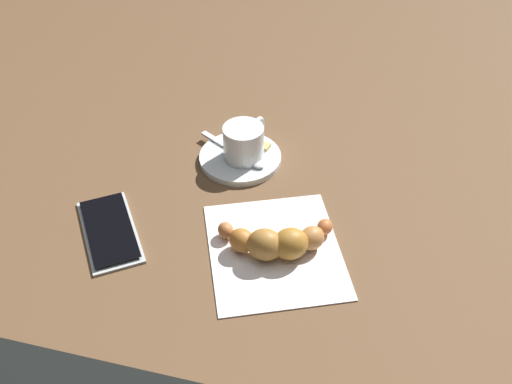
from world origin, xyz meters
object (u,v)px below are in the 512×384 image
object	(u,v)px
espresso_cup	(244,142)
teaspoon	(242,155)
sugar_packet	(252,142)
napkin	(275,250)
saucer	(240,158)
cell_phone	(110,230)
croissant	(277,241)

from	to	relation	value
espresso_cup	teaspoon	size ratio (longest dim) A/B	0.79
sugar_packet	napkin	world-z (taller)	sugar_packet
saucer	teaspoon	xyz separation A→B (m)	(0.00, 0.00, 0.01)
teaspoon	cell_phone	distance (m)	0.23
espresso_cup	cell_phone	world-z (taller)	espresso_cup
sugar_packet	saucer	bearing A→B (deg)	85.23
saucer	croissant	size ratio (longest dim) A/B	0.79
saucer	teaspoon	size ratio (longest dim) A/B	1.18
saucer	cell_phone	xyz separation A→B (m)	(0.16, -0.17, -0.00)
sugar_packet	cell_phone	world-z (taller)	sugar_packet
espresso_cup	teaspoon	xyz separation A→B (m)	(0.00, -0.00, -0.02)
saucer	teaspoon	world-z (taller)	teaspoon
cell_phone	napkin	bearing A→B (deg)	83.18
napkin	cell_phone	size ratio (longest dim) A/B	1.22
espresso_cup	sugar_packet	xyz separation A→B (m)	(-0.03, 0.01, -0.02)
espresso_cup	sugar_packet	distance (m)	0.04
teaspoon	cell_phone	world-z (taller)	teaspoon
teaspoon	croissant	xyz separation A→B (m)	(0.19, 0.05, 0.01)
napkin	cell_phone	xyz separation A→B (m)	(-0.03, -0.22, 0.00)
sugar_packet	cell_phone	bearing A→B (deg)	71.79
napkin	cell_phone	distance (m)	0.22
saucer	croissant	world-z (taller)	croissant
sugar_packet	napkin	bearing A→B (deg)	125.84
saucer	napkin	bearing A→B (deg)	16.24
espresso_cup	croissant	distance (m)	0.20
teaspoon	espresso_cup	bearing A→B (deg)	119.11
saucer	sugar_packet	bearing A→B (deg)	149.04
napkin	croissant	size ratio (longest dim) A/B	1.20
espresso_cup	croissant	xyz separation A→B (m)	(0.19, 0.05, -0.02)
espresso_cup	croissant	size ratio (longest dim) A/B	0.53
croissant	cell_phone	size ratio (longest dim) A/B	1.02
espresso_cup	sugar_packet	size ratio (longest dim) A/B	1.44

